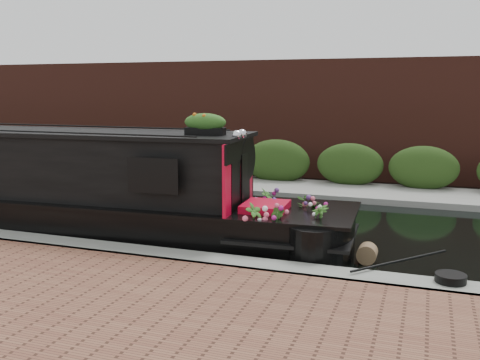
% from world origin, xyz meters
% --- Properties ---
extents(ground, '(80.00, 80.00, 0.00)m').
position_xyz_m(ground, '(0.00, 0.00, 0.00)').
color(ground, black).
rests_on(ground, ground).
extents(near_bank_coping, '(40.00, 0.60, 0.50)m').
position_xyz_m(near_bank_coping, '(0.00, -3.30, 0.00)').
color(near_bank_coping, gray).
rests_on(near_bank_coping, ground).
extents(far_bank_path, '(40.00, 2.40, 0.34)m').
position_xyz_m(far_bank_path, '(0.00, 4.20, 0.00)').
color(far_bank_path, gray).
rests_on(far_bank_path, ground).
extents(far_hedge, '(40.00, 1.10, 2.80)m').
position_xyz_m(far_hedge, '(0.00, 5.10, 0.00)').
color(far_hedge, '#254115').
rests_on(far_hedge, ground).
extents(far_brick_wall, '(40.00, 1.00, 8.00)m').
position_xyz_m(far_brick_wall, '(0.00, 7.20, 0.00)').
color(far_brick_wall, '#4D221A').
rests_on(far_brick_wall, ground).
extents(narrowboat, '(11.98, 2.66, 2.79)m').
position_xyz_m(narrowboat, '(-3.04, -1.91, 0.83)').
color(narrowboat, black).
rests_on(narrowboat, ground).
extents(rope_fender, '(0.34, 0.34, 0.34)m').
position_xyz_m(rope_fender, '(3.43, -1.91, 0.17)').
color(rope_fender, brown).
rests_on(rope_fender, ground).
extents(coiled_mooring_rope, '(0.45, 0.45, 0.12)m').
position_xyz_m(coiled_mooring_rope, '(4.75, -3.15, 0.31)').
color(coiled_mooring_rope, black).
rests_on(coiled_mooring_rope, near_bank_coping).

